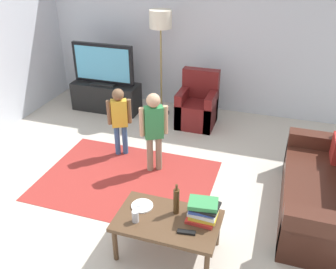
{
  "coord_description": "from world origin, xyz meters",
  "views": [
    {
      "loc": [
        1.22,
        -3.15,
        2.82
      ],
      "look_at": [
        0.0,
        0.6,
        0.65
      ],
      "focal_mm": 39.16,
      "sensor_mm": 36.0,
      "label": 1
    }
  ],
  "objects_px": {
    "tv": "(103,65)",
    "tv_remote": "(186,232)",
    "child_near_tv": "(119,116)",
    "bottle": "(176,201)",
    "soda_can": "(135,216)",
    "plate": "(142,206)",
    "couch": "(328,193)",
    "armchair": "(198,107)",
    "coffee_table": "(168,223)",
    "book_stack": "(203,210)",
    "child_center": "(154,126)",
    "tv_stand": "(106,97)",
    "floor_lamp": "(161,25)"
  },
  "relations": [
    {
      "from": "tv",
      "to": "tv_remote",
      "type": "bearing_deg",
      "value": -52.27
    },
    {
      "from": "child_near_tv",
      "to": "bottle",
      "type": "height_order",
      "value": "child_near_tv"
    },
    {
      "from": "soda_can",
      "to": "plate",
      "type": "distance_m",
      "value": 0.23
    },
    {
      "from": "couch",
      "to": "plate",
      "type": "relative_size",
      "value": 8.18
    },
    {
      "from": "armchair",
      "to": "tv_remote",
      "type": "xyz_separation_m",
      "value": [
        0.63,
        -2.99,
        0.13
      ]
    },
    {
      "from": "coffee_table",
      "to": "soda_can",
      "type": "xyz_separation_m",
      "value": [
        -0.28,
        -0.12,
        0.11
      ]
    },
    {
      "from": "coffee_table",
      "to": "book_stack",
      "type": "relative_size",
      "value": 3.28
    },
    {
      "from": "tv",
      "to": "book_stack",
      "type": "relative_size",
      "value": 3.61
    },
    {
      "from": "tv",
      "to": "soda_can",
      "type": "distance_m",
      "value": 3.53
    },
    {
      "from": "child_near_tv",
      "to": "bottle",
      "type": "bearing_deg",
      "value": -49.08
    },
    {
      "from": "soda_can",
      "to": "child_center",
      "type": "bearing_deg",
      "value": 103.19
    },
    {
      "from": "tv_stand",
      "to": "bottle",
      "type": "xyz_separation_m",
      "value": [
        2.16,
        -2.79,
        0.32
      ]
    },
    {
      "from": "couch",
      "to": "child_center",
      "type": "bearing_deg",
      "value": 173.42
    },
    {
      "from": "tv_stand",
      "to": "armchair",
      "type": "xyz_separation_m",
      "value": [
        1.69,
        -0.04,
        0.05
      ]
    },
    {
      "from": "floor_lamp",
      "to": "coffee_table",
      "type": "relative_size",
      "value": 1.78
    },
    {
      "from": "armchair",
      "to": "tv_remote",
      "type": "relative_size",
      "value": 5.29
    },
    {
      "from": "tv",
      "to": "coffee_table",
      "type": "relative_size",
      "value": 1.1
    },
    {
      "from": "bottle",
      "to": "plate",
      "type": "relative_size",
      "value": 1.52
    },
    {
      "from": "coffee_table",
      "to": "plate",
      "type": "relative_size",
      "value": 4.55
    },
    {
      "from": "couch",
      "to": "soda_can",
      "type": "relative_size",
      "value": 15.0
    },
    {
      "from": "floor_lamp",
      "to": "plate",
      "type": "xyz_separation_m",
      "value": [
        0.81,
        -2.96,
        -1.12
      ]
    },
    {
      "from": "coffee_table",
      "to": "child_center",
      "type": "bearing_deg",
      "value": 114.88
    },
    {
      "from": "coffee_table",
      "to": "tv_remote",
      "type": "relative_size",
      "value": 5.88
    },
    {
      "from": "tv_stand",
      "to": "armchair",
      "type": "bearing_deg",
      "value": -1.33
    },
    {
      "from": "coffee_table",
      "to": "plate",
      "type": "distance_m",
      "value": 0.32
    },
    {
      "from": "tv_remote",
      "to": "bottle",
      "type": "bearing_deg",
      "value": 117.54
    },
    {
      "from": "child_near_tv",
      "to": "soda_can",
      "type": "relative_size",
      "value": 8.39
    },
    {
      "from": "couch",
      "to": "coffee_table",
      "type": "distance_m",
      "value": 1.88
    },
    {
      "from": "soda_can",
      "to": "bottle",
      "type": "bearing_deg",
      "value": 36.03
    },
    {
      "from": "tv_stand",
      "to": "child_center",
      "type": "bearing_deg",
      "value": -46.5
    },
    {
      "from": "floor_lamp",
      "to": "tv_stand",
      "type": "bearing_deg",
      "value": -171.29
    },
    {
      "from": "child_near_tv",
      "to": "floor_lamp",
      "type": "bearing_deg",
      "value": 86.0
    },
    {
      "from": "tv_stand",
      "to": "soda_can",
      "type": "xyz_separation_m",
      "value": [
        1.83,
        -3.03,
        0.24
      ]
    },
    {
      "from": "child_near_tv",
      "to": "plate",
      "type": "xyz_separation_m",
      "value": [
        0.92,
        -1.48,
        -0.18
      ]
    },
    {
      "from": "armchair",
      "to": "book_stack",
      "type": "bearing_deg",
      "value": -75.17
    },
    {
      "from": "tv_remote",
      "to": "soda_can",
      "type": "height_order",
      "value": "soda_can"
    },
    {
      "from": "couch",
      "to": "armchair",
      "type": "xyz_separation_m",
      "value": [
        -1.94,
        1.77,
        0.01
      ]
    },
    {
      "from": "child_center",
      "to": "soda_can",
      "type": "xyz_separation_m",
      "value": [
        0.34,
        -1.46,
        -0.19
      ]
    },
    {
      "from": "tv_stand",
      "to": "bottle",
      "type": "height_order",
      "value": "bottle"
    },
    {
      "from": "child_near_tv",
      "to": "book_stack",
      "type": "distance_m",
      "value": 2.13
    },
    {
      "from": "tv",
      "to": "child_near_tv",
      "type": "height_order",
      "value": "tv"
    },
    {
      "from": "couch",
      "to": "coffee_table",
      "type": "xyz_separation_m",
      "value": [
        -1.52,
        -1.1,
        0.08
      ]
    },
    {
      "from": "coffee_table",
      "to": "tv_remote",
      "type": "height_order",
      "value": "tv_remote"
    },
    {
      "from": "child_near_tv",
      "to": "plate",
      "type": "height_order",
      "value": "child_near_tv"
    },
    {
      "from": "tv",
      "to": "child_center",
      "type": "bearing_deg",
      "value": -46.12
    },
    {
      "from": "coffee_table",
      "to": "tv_stand",
      "type": "bearing_deg",
      "value": 125.92
    },
    {
      "from": "couch",
      "to": "plate",
      "type": "height_order",
      "value": "couch"
    },
    {
      "from": "tv",
      "to": "plate",
      "type": "xyz_separation_m",
      "value": [
        1.81,
        -2.78,
        -0.42
      ]
    },
    {
      "from": "bottle",
      "to": "tv_remote",
      "type": "relative_size",
      "value": 1.97
    },
    {
      "from": "tv_stand",
      "to": "armchair",
      "type": "height_order",
      "value": "armchair"
    }
  ]
}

